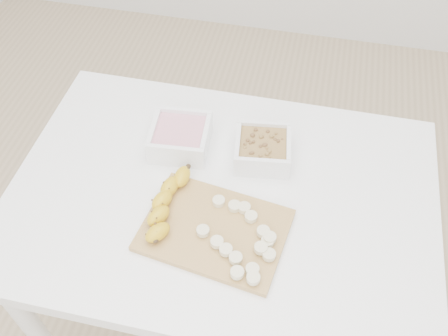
% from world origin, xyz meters
% --- Properties ---
extents(ground, '(3.50, 3.50, 0.00)m').
position_xyz_m(ground, '(0.00, 0.00, 0.00)').
color(ground, '#C6AD89').
rests_on(ground, ground).
extents(table, '(1.00, 0.70, 0.75)m').
position_xyz_m(table, '(0.00, 0.00, 0.65)').
color(table, white).
rests_on(table, ground).
extents(bowl_yogurt, '(0.15, 0.15, 0.07)m').
position_xyz_m(bowl_yogurt, '(-0.13, 0.13, 0.78)').
color(bowl_yogurt, white).
rests_on(bowl_yogurt, table).
extents(bowl_granola, '(0.15, 0.15, 0.06)m').
position_xyz_m(bowl_granola, '(0.07, 0.13, 0.78)').
color(bowl_granola, white).
rests_on(bowl_granola, table).
extents(cutting_board, '(0.34, 0.26, 0.01)m').
position_xyz_m(cutting_board, '(0.01, -0.11, 0.76)').
color(cutting_board, tan).
rests_on(cutting_board, table).
extents(banana, '(0.11, 0.22, 0.04)m').
position_xyz_m(banana, '(-0.11, -0.08, 0.78)').
color(banana, gold).
rests_on(banana, cutting_board).
extents(banana_slices, '(0.18, 0.20, 0.02)m').
position_xyz_m(banana_slices, '(0.08, -0.13, 0.77)').
color(banana_slices, beige).
rests_on(banana_slices, cutting_board).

